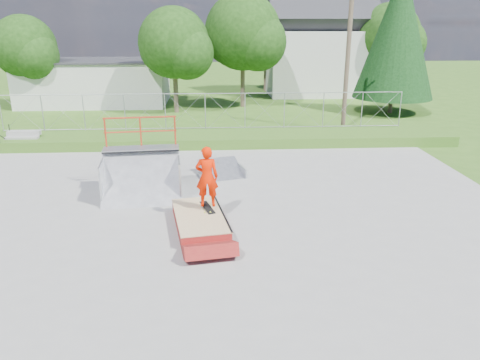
# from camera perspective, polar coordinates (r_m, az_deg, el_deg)

# --- Properties ---
(ground) EXTENTS (120.00, 120.00, 0.00)m
(ground) POSITION_cam_1_polar(r_m,az_deg,el_deg) (14.06, -4.60, -4.96)
(ground) COLOR #365F1B
(ground) RESTS_ON ground
(concrete_pad) EXTENTS (20.00, 16.00, 0.04)m
(concrete_pad) POSITION_cam_1_polar(r_m,az_deg,el_deg) (14.05, -4.60, -4.89)
(concrete_pad) COLOR gray
(concrete_pad) RESTS_ON ground
(grass_berm) EXTENTS (24.00, 3.00, 0.50)m
(grass_berm) POSITION_cam_1_polar(r_m,az_deg,el_deg) (23.02, -4.22, 5.10)
(grass_berm) COLOR #365F1B
(grass_berm) RESTS_ON ground
(grind_box) EXTENTS (1.79, 2.98, 0.42)m
(grind_box) POSITION_cam_1_polar(r_m,az_deg,el_deg) (13.51, -4.92, -5.02)
(grind_box) COLOR maroon
(grind_box) RESTS_ON concrete_pad
(quarter_pipe) EXTENTS (2.75, 2.39, 2.56)m
(quarter_pipe) POSITION_cam_1_polar(r_m,az_deg,el_deg) (15.76, -12.02, 2.26)
(quarter_pipe) COLOR #96989E
(quarter_pipe) RESTS_ON concrete_pad
(flat_bank_ramp) EXTENTS (1.91, 1.98, 0.47)m
(flat_bank_ramp) POSITION_cam_1_polar(r_m,az_deg,el_deg) (18.04, -2.22, 1.27)
(flat_bank_ramp) COLOR #96989E
(flat_bank_ramp) RESTS_ON concrete_pad
(skateboard) EXTENTS (0.49, 0.82, 0.13)m
(skateboard) POSITION_cam_1_polar(r_m,az_deg,el_deg) (13.76, -3.97, -3.41)
(skateboard) COLOR black
(skateboard) RESTS_ON grind_box
(skater) EXTENTS (0.67, 0.45, 1.78)m
(skater) POSITION_cam_1_polar(r_m,az_deg,el_deg) (13.45, -4.05, 0.11)
(skater) COLOR #F01C00
(skater) RESTS_ON grind_box
(concrete_stairs) EXTENTS (1.50, 1.60, 0.80)m
(concrete_stairs) POSITION_cam_1_polar(r_m,az_deg,el_deg) (23.91, -25.12, 4.26)
(concrete_stairs) COLOR gray
(concrete_stairs) RESTS_ON ground
(chain_link_fence) EXTENTS (20.00, 0.06, 1.80)m
(chain_link_fence) POSITION_cam_1_polar(r_m,az_deg,el_deg) (23.77, -4.26, 8.36)
(chain_link_fence) COLOR #979B9F
(chain_link_fence) RESTS_ON grass_berm
(utility_building_flat) EXTENTS (10.00, 6.00, 3.00)m
(utility_building_flat) POSITION_cam_1_polar(r_m,az_deg,el_deg) (36.11, -17.10, 11.28)
(utility_building_flat) COLOR beige
(utility_building_flat) RESTS_ON ground
(gable_house) EXTENTS (8.40, 6.08, 8.94)m
(gable_house) POSITION_cam_1_polar(r_m,az_deg,el_deg) (39.88, 9.49, 15.82)
(gable_house) COLOR beige
(gable_house) RESTS_ON ground
(utility_pole) EXTENTS (0.24, 0.24, 8.00)m
(utility_pole) POSITION_cam_1_polar(r_m,az_deg,el_deg) (25.94, 13.01, 14.60)
(utility_pole) COLOR brown
(utility_pole) RESTS_ON ground
(tree_left_near) EXTENTS (4.76, 4.48, 6.65)m
(tree_left_near) POSITION_cam_1_polar(r_m,az_deg,el_deg) (30.83, -7.61, 15.91)
(tree_left_near) COLOR brown
(tree_left_near) RESTS_ON ground
(tree_center) EXTENTS (5.44, 5.12, 7.60)m
(tree_center) POSITION_cam_1_polar(r_m,az_deg,el_deg) (32.80, 0.89, 17.28)
(tree_center) COLOR brown
(tree_center) RESTS_ON ground
(tree_left_far) EXTENTS (4.42, 4.16, 6.18)m
(tree_left_far) POSITION_cam_1_polar(r_m,az_deg,el_deg) (34.95, -24.50, 14.27)
(tree_left_far) COLOR brown
(tree_left_far) RESTS_ON ground
(tree_right_far) EXTENTS (5.10, 4.80, 7.12)m
(tree_right_far) POSITION_cam_1_polar(r_m,az_deg,el_deg) (39.27, 18.09, 16.19)
(tree_right_far) COLOR brown
(tree_right_far) RESTS_ON ground
(tree_back_mid) EXTENTS (4.08, 3.84, 5.70)m
(tree_back_mid) POSITION_cam_1_polar(r_m,az_deg,el_deg) (41.08, 3.53, 15.82)
(tree_back_mid) COLOR brown
(tree_back_mid) RESTS_ON ground
(conifer_tree) EXTENTS (5.04, 5.04, 9.10)m
(conifer_tree) POSITION_cam_1_polar(r_m,az_deg,el_deg) (32.08, 18.69, 16.69)
(conifer_tree) COLOR brown
(conifer_tree) RESTS_ON ground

